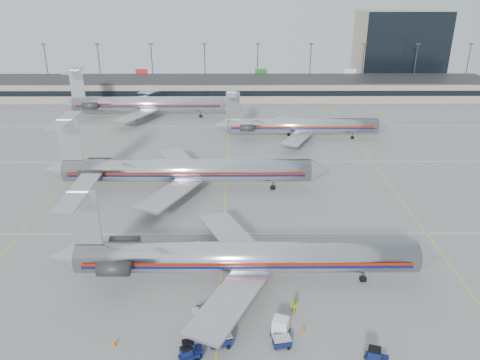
{
  "coord_description": "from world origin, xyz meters",
  "views": [
    {
      "loc": [
        2.18,
        -50.33,
        34.12
      ],
      "look_at": [
        2.53,
        19.68,
        4.5
      ],
      "focal_mm": 35.0,
      "sensor_mm": 36.0,
      "label": 1
    }
  ],
  "objects_px": {
    "belt_loader": "(211,308)",
    "uld_container": "(281,327)",
    "tug_center": "(190,349)",
    "jet_second_row": "(181,170)",
    "jet_foreground": "(239,257)"
  },
  "relations": [
    {
      "from": "jet_foreground",
      "to": "jet_second_row",
      "type": "height_order",
      "value": "jet_second_row"
    },
    {
      "from": "belt_loader",
      "to": "uld_container",
      "type": "bearing_deg",
      "value": -48.13
    },
    {
      "from": "tug_center",
      "to": "jet_second_row",
      "type": "bearing_deg",
      "value": 81.62
    },
    {
      "from": "uld_container",
      "to": "tug_center",
      "type": "bearing_deg",
      "value": -142.41
    },
    {
      "from": "tug_center",
      "to": "belt_loader",
      "type": "bearing_deg",
      "value": 59.36
    },
    {
      "from": "jet_second_row",
      "to": "tug_center",
      "type": "distance_m",
      "value": 40.7
    },
    {
      "from": "belt_loader",
      "to": "tug_center",
      "type": "bearing_deg",
      "value": -127.98
    },
    {
      "from": "jet_foreground",
      "to": "jet_second_row",
      "type": "distance_m",
      "value": 29.65
    },
    {
      "from": "jet_foreground",
      "to": "belt_loader",
      "type": "bearing_deg",
      "value": -117.99
    },
    {
      "from": "jet_second_row",
      "to": "tug_center",
      "type": "relative_size",
      "value": 21.24
    },
    {
      "from": "belt_loader",
      "to": "jet_foreground",
      "type": "bearing_deg",
      "value": 39.02
    },
    {
      "from": "uld_container",
      "to": "belt_loader",
      "type": "relative_size",
      "value": 0.49
    },
    {
      "from": "tug_center",
      "to": "belt_loader",
      "type": "relative_size",
      "value": 0.51
    },
    {
      "from": "jet_second_row",
      "to": "uld_container",
      "type": "xyz_separation_m",
      "value": [
        14.32,
        -37.27,
        -2.82
      ]
    },
    {
      "from": "jet_second_row",
      "to": "uld_container",
      "type": "relative_size",
      "value": 21.95
    }
  ]
}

